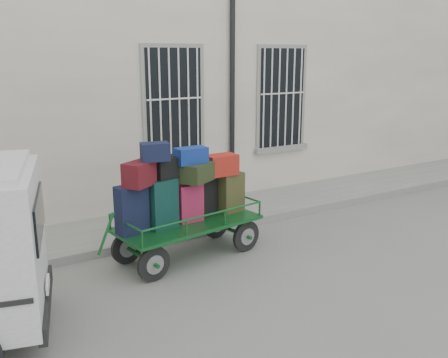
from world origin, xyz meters
TOP-DOWN VIEW (x-y plane):
  - ground at (0.00, 0.00)m, footprint 80.00×80.00m
  - building at (0.00, 5.50)m, footprint 24.00×5.15m
  - sidewalk at (0.00, 2.20)m, footprint 24.00×1.70m
  - luggage_cart at (-1.33, 0.67)m, footprint 2.80×1.39m

SIDE VIEW (x-z plane):
  - ground at x=0.00m, z-range 0.00..0.00m
  - sidewalk at x=0.00m, z-range 0.00..0.15m
  - luggage_cart at x=-1.33m, z-range 0.01..1.98m
  - building at x=0.00m, z-range 0.00..6.00m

